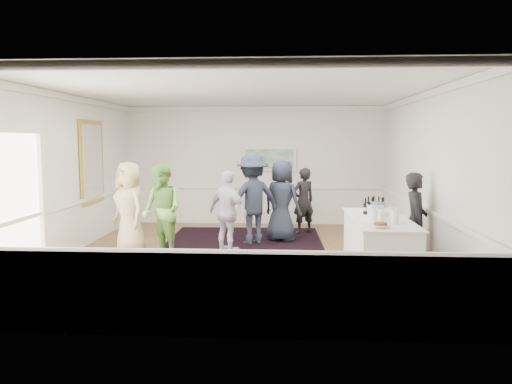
# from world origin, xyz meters

# --- Properties ---
(floor) EXTENTS (8.00, 8.00, 0.00)m
(floor) POSITION_xyz_m (0.00, 0.00, 0.00)
(floor) COLOR brown
(floor) RESTS_ON ground
(ceiling) EXTENTS (7.00, 8.00, 0.02)m
(ceiling) POSITION_xyz_m (0.00, 0.00, 3.20)
(ceiling) COLOR white
(ceiling) RESTS_ON wall_back
(wall_left) EXTENTS (0.02, 8.00, 3.20)m
(wall_left) POSITION_xyz_m (-3.50, 0.00, 1.60)
(wall_left) COLOR white
(wall_left) RESTS_ON floor
(wall_right) EXTENTS (0.02, 8.00, 3.20)m
(wall_right) POSITION_xyz_m (3.50, 0.00, 1.60)
(wall_right) COLOR white
(wall_right) RESTS_ON floor
(wall_back) EXTENTS (7.00, 0.02, 3.20)m
(wall_back) POSITION_xyz_m (0.00, 4.00, 1.60)
(wall_back) COLOR white
(wall_back) RESTS_ON floor
(wall_front) EXTENTS (7.00, 0.02, 3.20)m
(wall_front) POSITION_xyz_m (0.00, -4.00, 1.60)
(wall_front) COLOR white
(wall_front) RESTS_ON floor
(wainscoting) EXTENTS (7.00, 8.00, 1.00)m
(wainscoting) POSITION_xyz_m (0.00, 0.00, 0.50)
(wainscoting) COLOR white
(wainscoting) RESTS_ON floor
(mirror) EXTENTS (0.05, 1.25, 1.85)m
(mirror) POSITION_xyz_m (-3.45, 1.30, 1.80)
(mirror) COLOR gold
(mirror) RESTS_ON wall_left
(doorway) EXTENTS (0.10, 1.78, 2.56)m
(doorway) POSITION_xyz_m (-3.45, -1.90, 1.42)
(doorway) COLOR white
(doorway) RESTS_ON wall_left
(landscape_painting) EXTENTS (1.44, 0.06, 0.66)m
(landscape_painting) POSITION_xyz_m (0.40, 3.95, 1.78)
(landscape_painting) COLOR white
(landscape_painting) RESTS_ON wall_back
(area_rug) EXTENTS (3.55, 4.61, 0.02)m
(area_rug) POSITION_xyz_m (-0.06, 0.94, 0.01)
(area_rug) COLOR black
(area_rug) RESTS_ON floor
(serving_table) EXTENTS (0.94, 2.47, 1.00)m
(serving_table) POSITION_xyz_m (2.41, -1.27, 0.50)
(serving_table) COLOR white
(serving_table) RESTS_ON floor
(bartender) EXTENTS (0.53, 0.69, 1.71)m
(bartender) POSITION_xyz_m (3.20, -0.51, 0.86)
(bartender) COLOR black
(bartender) RESTS_ON floor
(guest_tan) EXTENTS (1.07, 1.05, 1.86)m
(guest_tan) POSITION_xyz_m (-2.27, 0.14, 0.93)
(guest_tan) COLOR tan
(guest_tan) RESTS_ON floor
(guest_green) EXTENTS (1.13, 1.12, 1.84)m
(guest_green) POSITION_xyz_m (-1.56, -0.05, 0.92)
(guest_green) COLOR #68A843
(guest_green) RESTS_ON floor
(guest_lilac) EXTENTS (1.03, 0.92, 1.68)m
(guest_lilac) POSITION_xyz_m (-0.31, 0.38, 0.84)
(guest_lilac) COLOR silver
(guest_lilac) RESTS_ON floor
(guest_dark_a) EXTENTS (1.48, 1.26, 1.99)m
(guest_dark_a) POSITION_xyz_m (0.12, 1.29, 1.00)
(guest_dark_a) COLOR #202636
(guest_dark_a) RESTS_ON floor
(guest_dark_b) EXTENTS (0.70, 0.63, 1.61)m
(guest_dark_b) POSITION_xyz_m (1.29, 2.60, 0.81)
(guest_dark_b) COLOR black
(guest_dark_b) RESTS_ON floor
(guest_navy) EXTENTS (1.07, 0.94, 1.84)m
(guest_navy) POSITION_xyz_m (0.77, 1.62, 0.92)
(guest_navy) COLOR #202636
(guest_navy) RESTS_ON floor
(wine_bottles) EXTENTS (0.40, 0.34, 0.31)m
(wine_bottles) POSITION_xyz_m (2.43, -0.74, 1.16)
(wine_bottles) COLOR black
(wine_bottles) RESTS_ON serving_table
(juice_pitchers) EXTENTS (0.44, 0.59, 0.24)m
(juice_pitchers) POSITION_xyz_m (2.40, -1.60, 1.12)
(juice_pitchers) COLOR #6DA43A
(juice_pitchers) RESTS_ON serving_table
(ice_bucket) EXTENTS (0.26, 0.26, 0.25)m
(ice_bucket) POSITION_xyz_m (2.42, -1.07, 1.12)
(ice_bucket) COLOR silver
(ice_bucket) RESTS_ON serving_table
(nut_bowl) EXTENTS (0.26, 0.26, 0.07)m
(nut_bowl) POSITION_xyz_m (2.26, -2.19, 1.04)
(nut_bowl) COLOR white
(nut_bowl) RESTS_ON serving_table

